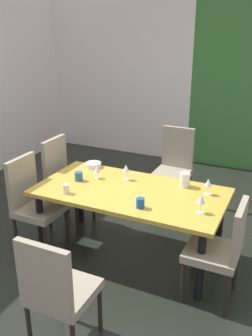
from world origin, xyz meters
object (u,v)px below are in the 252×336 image
object	(u,v)px
chair_head_far	(175,164)
cup_left	(140,203)
dining_table	(130,197)
cup_corner	(66,189)
chair_left_far	(64,179)
chair_right_near	(222,247)
wine_glass_rear	(97,170)
pitcher_near_window	(185,180)
chair_left_near	(33,200)
cup_near_shelf	(79,176)
wine_glass_right	(126,169)
chair_head_near	(56,289)
wine_glass_center	(208,183)
wine_glass_front	(201,199)
serving_bowl_south	(93,165)

from	to	relation	value
chair_head_far	cup_left	distance (m)	1.67
dining_table	cup_corner	world-z (taller)	cup_corner
chair_left_far	chair_right_near	bearing A→B (deg)	73.39
wine_glass_rear	pitcher_near_window	size ratio (longest dim) A/B	0.91
chair_left_near	cup_near_shelf	size ratio (longest dim) A/B	10.91
chair_right_near	wine_glass_right	world-z (taller)	chair_right_near
wine_glass_right	chair_right_near	bearing A→B (deg)	-24.70
chair_left_far	chair_head_far	world-z (taller)	chair_left_far
chair_left_near	cup_corner	size ratio (longest dim) A/B	11.11
chair_head_near	wine_glass_right	size ratio (longest dim) A/B	5.85
wine_glass_center	pitcher_near_window	world-z (taller)	wine_glass_center
wine_glass_center	cup_near_shelf	distance (m)	1.33
dining_table	wine_glass_center	size ratio (longest dim) A/B	11.72
chair_head_near	chair_left_near	xyz separation A→B (m)	(-1.03, 1.04, 0.01)
cup_corner	chair_left_far	bearing A→B (deg)	126.33
wine_glass_front	cup_left	distance (m)	0.53
wine_glass_right	chair_head_far	bearing A→B (deg)	80.86
dining_table	wine_glass_right	distance (m)	0.34
wine_glass_front	pitcher_near_window	xyz separation A→B (m)	(-0.29, 0.48, -0.05)
chair_right_near	wine_glass_rear	bearing A→B (deg)	73.41
wine_glass_front	wine_glass_rear	size ratio (longest dim) A/B	1.29
dining_table	chair_left_near	size ratio (longest dim) A/B	1.86
cup_left	wine_glass_front	bearing A→B (deg)	15.18
wine_glass_right	cup_near_shelf	bearing A→B (deg)	-151.85
chair_head_near	wine_glass_right	bearing A→B (deg)	97.06
dining_table	cup_left	size ratio (longest dim) A/B	20.25
chair_left_far	wine_glass_front	distance (m)	1.82
chair_right_near	wine_glass_rear	world-z (taller)	chair_right_near
wine_glass_front	wine_glass_right	xyz separation A→B (m)	(-0.90, 0.39, -0.01)
chair_right_near	cup_left	distance (m)	0.79
chair_head_near	cup_near_shelf	size ratio (longest dim) A/B	10.45
chair_head_far	wine_glass_right	bearing A→B (deg)	80.86
wine_glass_front	cup_corner	xyz separation A→B (m)	(-1.28, -0.16, -0.08)
pitcher_near_window	wine_glass_center	bearing A→B (deg)	-18.80
chair_left_near	chair_head_far	world-z (taller)	chair_head_far
chair_right_near	serving_bowl_south	xyz separation A→B (m)	(-1.63, 0.69, 0.23)
dining_table	pitcher_near_window	distance (m)	0.58
wine_glass_center	pitcher_near_window	bearing A→B (deg)	161.20
wine_glass_right	wine_glass_center	xyz separation A→B (m)	(0.87, 0.00, -0.00)
wine_glass_center	serving_bowl_south	world-z (taller)	wine_glass_center
chair_left_far	chair_left_near	size ratio (longest dim) A/B	1.04
wine_glass_right	serving_bowl_south	size ratio (longest dim) A/B	0.90
chair_left_near	wine_glass_center	size ratio (longest dim) A/B	6.30
cup_near_shelf	cup_corner	distance (m)	0.33
chair_head_far	wine_glass_rear	distance (m)	1.33
chair_left_far	cup_left	bearing A→B (deg)	64.06
chair_right_near	chair_head_far	size ratio (longest dim) A/B	0.92
chair_left_near	cup_left	world-z (taller)	chair_left_near
wine_glass_rear	pitcher_near_window	world-z (taller)	pitcher_near_window
pitcher_near_window	cup_corner	bearing A→B (deg)	-146.99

